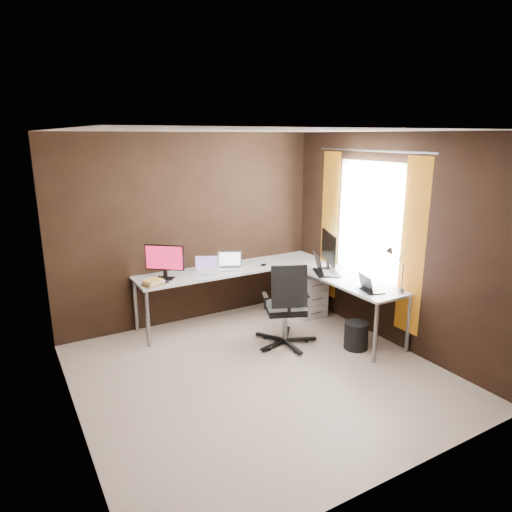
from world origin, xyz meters
The scene contains 15 objects.
room centered at (0.34, 0.07, 1.28)m, with size 3.60×3.60×2.50m.
desk centered at (0.84, 1.04, 0.68)m, with size 2.65×2.25×0.73m.
drawer_pedestal centered at (1.43, 1.15, 0.30)m, with size 0.42×0.50×0.60m, color silver.
monitor_left centered at (-0.48, 1.50, 0.97)m, with size 0.40×0.33×0.43m.
monitor_right centered at (1.49, 0.76, 1.02)m, with size 0.28×0.59×0.52m.
laptop_white centered at (0.07, 1.48, 0.78)m, with size 0.36×0.33×0.20m.
laptop_silver centered at (0.42, 1.49, 0.78)m, with size 0.39×0.35×0.22m.
laptop_black_big centered at (1.36, 0.69, 0.79)m, with size 0.44×0.50×0.27m.
laptop_black_small centered at (1.39, -0.12, 0.77)m, with size 0.27×0.33×0.19m.
book_stack centered at (-0.70, 1.30, 0.76)m, with size 0.27×0.24×0.07m.
mouse_left centered at (-0.54, 1.30, 0.75)m, with size 0.08×0.05×0.03m, color black.
mouse_corner centered at (0.87, 1.37, 0.75)m, with size 0.09×0.06×0.03m, color black.
desk_lamp centered at (1.59, -0.29, 1.06)m, with size 0.18×0.21×0.52m.
office_chair centered at (0.63, 0.46, 0.31)m, with size 0.59×0.62×1.04m.
wastebasket centered at (1.31, -0.04, 0.16)m, with size 0.28×0.28×0.32m, color black.
Camera 1 is at (-2.21, -3.76, 2.46)m, focal length 32.00 mm.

